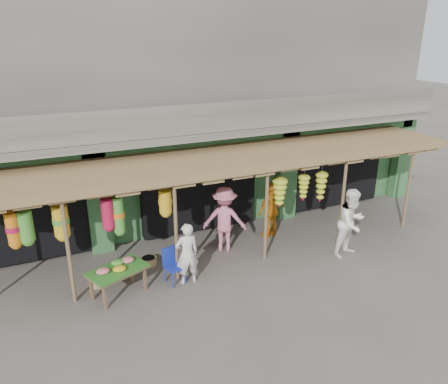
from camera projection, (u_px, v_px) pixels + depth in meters
name	position (u px, v px, depth m)	size (l,w,h in m)	color
ground	(229.00, 262.00, 11.81)	(80.00, 80.00, 0.00)	#514C47
building	(170.00, 109.00, 14.80)	(16.40, 6.80, 7.00)	gray
awning	(212.00, 164.00, 11.55)	(14.00, 2.70, 2.79)	brown
flower_table	(118.00, 270.00, 10.18)	(1.53, 1.24, 0.80)	brown
blue_chair	(173.00, 263.00, 10.76)	(0.53, 0.54, 0.91)	#182BA0
basket_mid	(98.00, 280.00, 10.78)	(0.50, 0.50, 0.19)	olive
basket_right	(149.00, 261.00, 11.68)	(0.43, 0.43, 0.19)	olive
person_front	(187.00, 254.00, 10.61)	(0.58, 0.38, 1.60)	silver
person_right	(351.00, 223.00, 11.88)	(0.94, 0.73, 1.94)	white
person_vendor	(271.00, 210.00, 13.00)	(1.02, 0.42, 1.73)	#C67212
person_shopper	(225.00, 219.00, 12.17)	(1.22, 0.70, 1.89)	#C66984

